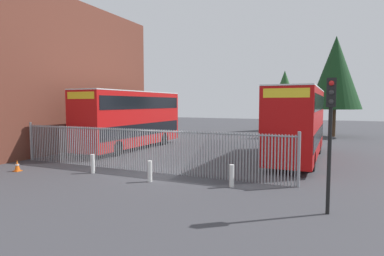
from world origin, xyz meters
TOP-DOWN VIEW (x-y plane):
  - ground_plane at (0.00, 8.00)m, footprint 100.00×100.00m
  - depot_building_brick at (-12.80, 2.98)m, footprint 6.67×20.95m
  - palisade_fence at (-1.21, 0.00)m, footprint 15.93×0.14m
  - double_decker_bus_near_gate at (5.88, 7.03)m, footprint 2.54×10.81m
  - double_decker_bus_behind_fence_left at (-6.32, 6.75)m, footprint 2.54×10.81m
  - bollard_near_left at (-3.07, -1.39)m, footprint 0.20×0.20m
  - bollard_center_front at (0.52, -1.77)m, footprint 0.20×0.20m
  - bollard_near_right at (4.13, -1.14)m, footprint 0.20×0.20m
  - traffic_cone_by_gate at (-6.93, -2.66)m, footprint 0.34×0.34m
  - traffic_light_kerbside at (7.92, -3.10)m, footprint 0.28×0.33m
  - tree_tall_back at (1.90, 28.43)m, footprint 3.82×3.82m
  - tree_short_side at (7.80, 23.10)m, footprint 5.30×5.30m

SIDE VIEW (x-z plane):
  - ground_plane at x=0.00m, z-range 0.00..0.00m
  - traffic_cone_by_gate at x=-6.93m, z-range -0.01..0.58m
  - bollard_near_left at x=-3.07m, z-range 0.00..0.95m
  - bollard_center_front at x=0.52m, z-range 0.00..0.95m
  - bollard_near_right at x=4.13m, z-range 0.00..0.95m
  - palisade_fence at x=-1.21m, z-range 0.01..2.36m
  - double_decker_bus_near_gate at x=5.88m, z-range 0.21..4.63m
  - double_decker_bus_behind_fence_left at x=-6.32m, z-range 0.21..4.63m
  - traffic_light_kerbside at x=7.92m, z-range 0.84..5.14m
  - tree_tall_back at x=1.90m, z-range 1.08..8.71m
  - depot_building_brick at x=-12.80m, z-range 0.00..11.04m
  - tree_short_side at x=7.80m, z-range 1.44..11.90m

